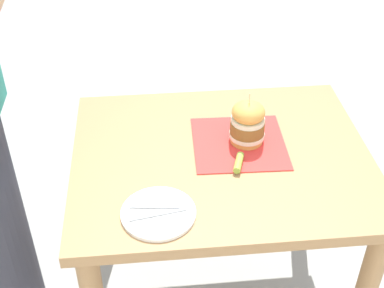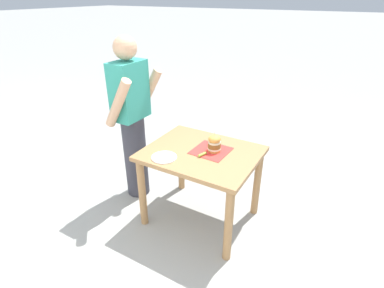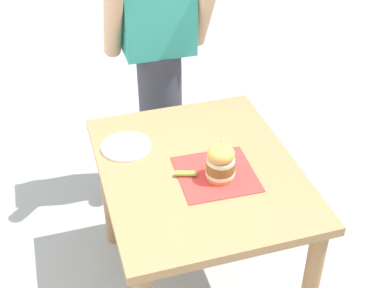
# 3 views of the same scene
# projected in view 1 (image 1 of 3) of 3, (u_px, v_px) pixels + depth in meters

# --- Properties ---
(patio_table) EXTENTS (0.81, 0.99, 0.75)m
(patio_table) POSITION_uv_depth(u_px,v_px,m) (220.00, 184.00, 1.86)
(patio_table) COLOR #9E7247
(patio_table) RESTS_ON ground
(serving_paper) EXTENTS (0.32, 0.32, 0.00)m
(serving_paper) POSITION_uv_depth(u_px,v_px,m) (239.00, 143.00, 1.83)
(serving_paper) COLOR red
(serving_paper) RESTS_ON patio_table
(sandwich) EXTENTS (0.12, 0.12, 0.19)m
(sandwich) POSITION_uv_depth(u_px,v_px,m) (248.00, 122.00, 1.79)
(sandwich) COLOR gold
(sandwich) RESTS_ON serving_paper
(pickle_spear) EXTENTS (0.09, 0.05, 0.02)m
(pickle_spear) POSITION_uv_depth(u_px,v_px,m) (239.00, 163.00, 1.72)
(pickle_spear) COLOR #8EA83D
(pickle_spear) RESTS_ON serving_paper
(side_plate_with_forks) EXTENTS (0.22, 0.22, 0.02)m
(side_plate_with_forks) POSITION_uv_depth(u_px,v_px,m) (158.00, 213.00, 1.55)
(side_plate_with_forks) COLOR white
(side_plate_with_forks) RESTS_ON patio_table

